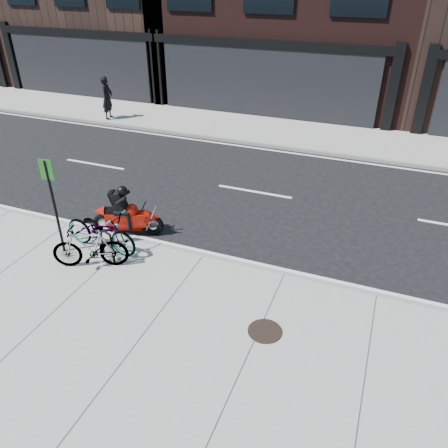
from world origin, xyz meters
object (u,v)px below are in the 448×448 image
at_px(bike_rack, 107,242).
at_px(bicycle_rear, 90,247).
at_px(pedestrian, 107,98).
at_px(motorcycle, 130,215).
at_px(manhole_cover, 265,331).
at_px(sign_post, 53,199).
at_px(bicycle_front, 101,230).

bearing_deg(bike_rack, bicycle_rear, -113.88).
bearing_deg(pedestrian, bike_rack, -156.22).
bearing_deg(motorcycle, manhole_cover, -46.33).
distance_m(motorcycle, sign_post, 2.02).
xyz_separation_m(motorcycle, sign_post, (-1.01, -1.45, 0.98)).
bearing_deg(bicycle_front, sign_post, 120.81).
relative_size(pedestrian, manhole_cover, 2.83).
bearing_deg(bicycle_front, bicycle_rear, -160.20).
distance_m(bicycle_front, manhole_cover, 4.71).
bearing_deg(bicycle_front, motorcycle, -5.33).
height_order(pedestrian, manhole_cover, pedestrian).
height_order(bicycle_rear, pedestrian, pedestrian).
height_order(bicycle_front, bicycle_rear, bicycle_front).
distance_m(bike_rack, pedestrian, 11.36).
height_order(bike_rack, sign_post, sign_post).
height_order(bike_rack, pedestrian, pedestrian).
bearing_deg(bicycle_rear, bike_rack, 132.58).
height_order(bike_rack, motorcycle, motorcycle).
xyz_separation_m(bicycle_front, pedestrian, (-6.00, 9.10, 0.41)).
height_order(motorcycle, sign_post, sign_post).
xyz_separation_m(bike_rack, bicycle_rear, (-0.17, -0.39, 0.07)).
bearing_deg(bicycle_rear, bicycle_front, 172.33).
relative_size(bike_rack, sign_post, 0.32).
distance_m(bike_rack, bicycle_front, 0.48).
xyz_separation_m(bicycle_rear, pedestrian, (-6.20, 9.79, 0.42)).
relative_size(bicycle_front, manhole_cover, 3.02).
distance_m(bicycle_front, motorcycle, 1.05).
bearing_deg(sign_post, bicycle_front, 18.04).
bearing_deg(bike_rack, pedestrian, 124.12).
relative_size(bicycle_rear, motorcycle, 0.94).
height_order(bicycle_front, manhole_cover, bicycle_front).
height_order(bicycle_front, sign_post, sign_post).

